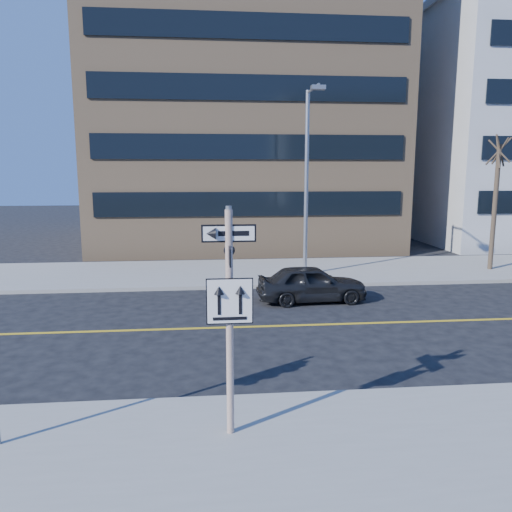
{
  "coord_description": "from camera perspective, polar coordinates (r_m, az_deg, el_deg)",
  "views": [
    {
      "loc": [
        -0.35,
        -10.79,
        4.8
      ],
      "look_at": [
        1.09,
        4.0,
        2.23
      ],
      "focal_mm": 35.0,
      "sensor_mm": 36.0,
      "label": 1
    }
  ],
  "objects": [
    {
      "name": "streetlight_a",
      "position": [
        21.98,
        5.93,
        9.65
      ],
      "size": [
        0.55,
        2.25,
        8.0
      ],
      "color": "gray",
      "rests_on": "far_sidewalk"
    },
    {
      "name": "ground",
      "position": [
        11.82,
        -3.49,
        -14.17
      ],
      "size": [
        120.0,
        120.0,
        0.0
      ],
      "primitive_type": "plane",
      "color": "black",
      "rests_on": "ground"
    },
    {
      "name": "parked_car_a",
      "position": [
        18.48,
        6.36,
        -3.13
      ],
      "size": [
        1.79,
        4.06,
        1.36
      ],
      "primitive_type": "imported",
      "rotation": [
        0.0,
        0.0,
        1.62
      ],
      "color": "black",
      "rests_on": "ground"
    },
    {
      "name": "street_tree_west",
      "position": [
        25.82,
        26.03,
        10.45
      ],
      "size": [
        1.8,
        1.8,
        6.35
      ],
      "color": "#3A2D22",
      "rests_on": "far_sidewalk"
    },
    {
      "name": "sign_pole",
      "position": [
        8.62,
        -3.04,
        -6.11
      ],
      "size": [
        0.92,
        0.92,
        4.06
      ],
      "color": "silver",
      "rests_on": "near_sidewalk"
    },
    {
      "name": "building_brick",
      "position": [
        36.11,
        -1.88,
        16.49
      ],
      "size": [
        18.0,
        18.0,
        18.0
      ],
      "primitive_type": "cube",
      "color": "tan",
      "rests_on": "ground"
    }
  ]
}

